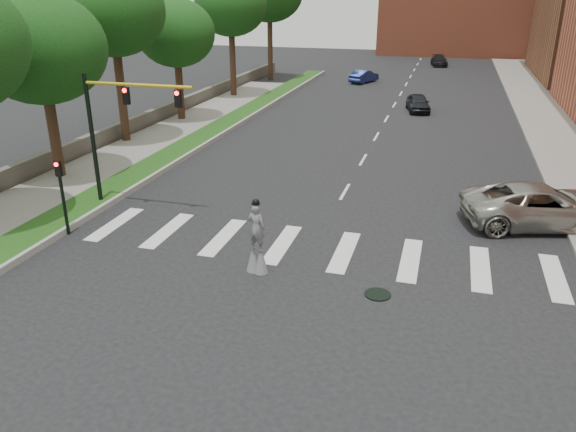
{
  "coord_description": "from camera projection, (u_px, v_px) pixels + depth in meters",
  "views": [
    {
      "loc": [
        4.65,
        -18.87,
        9.69
      ],
      "look_at": [
        -0.75,
        0.0,
        1.7
      ],
      "focal_mm": 35.0,
      "sensor_mm": 36.0,
      "label": 1
    }
  ],
  "objects": [
    {
      "name": "suv_crossing",
      "position": [
        542.0,
        206.0,
        24.33
      ],
      "size": [
        7.24,
        4.69,
        1.85
      ],
      "primitive_type": "imported",
      "rotation": [
        0.0,
        0.0,
        1.83
      ],
      "color": "#A4A19A",
      "rests_on": "ground"
    },
    {
      "name": "car_near",
      "position": [
        418.0,
        103.0,
        47.25
      ],
      "size": [
        2.51,
        4.45,
        1.43
      ],
      "primitive_type": "imported",
      "rotation": [
        0.0,
        0.0,
        0.21
      ],
      "color": "black",
      "rests_on": "ground"
    },
    {
      "name": "stilt_performer",
      "position": [
        257.0,
        243.0,
        20.26
      ],
      "size": [
        0.83,
        0.58,
        2.86
      ],
      "rotation": [
        0.0,
        0.0,
        2.96
      ],
      "color": "#331F14",
      "rests_on": "ground"
    },
    {
      "name": "manhole",
      "position": [
        378.0,
        294.0,
        19.09
      ],
      "size": [
        0.9,
        0.9,
        0.04
      ],
      "primitive_type": "cylinder",
      "color": "black",
      "rests_on": "ground"
    },
    {
      "name": "tree_4",
      "position": [
        231.0,
        5.0,
        50.78
      ],
      "size": [
        6.59,
        6.59,
        11.1
      ],
      "color": "#331F14",
      "rests_on": "ground"
    },
    {
      "name": "car_mid",
      "position": [
        364.0,
        76.0,
        61.62
      ],
      "size": [
        2.91,
        4.4,
        1.37
      ],
      "primitive_type": "imported",
      "rotation": [
        0.0,
        0.0,
        2.76
      ],
      "color": "navy",
      "rests_on": "ground"
    },
    {
      "name": "secondary_signal",
      "position": [
        62.0,
        191.0,
        23.09
      ],
      "size": [
        0.25,
        0.21,
        3.23
      ],
      "color": "black",
      "rests_on": "ground"
    },
    {
      "name": "sidewalk_right",
      "position": [
        558.0,
        131.0,
        40.68
      ],
      "size": [
        5.0,
        90.0,
        0.18
      ],
      "primitive_type": "cube",
      "color": "slate",
      "rests_on": "ground"
    },
    {
      "name": "median_curb",
      "position": [
        237.0,
        125.0,
        42.06
      ],
      "size": [
        0.2,
        60.0,
        0.28
      ],
      "primitive_type": "cube",
      "color": "#989993",
      "rests_on": "ground"
    },
    {
      "name": "traffic_signal",
      "position": [
        114.0,
        121.0,
        25.24
      ],
      "size": [
        5.3,
        0.23,
        6.2
      ],
      "color": "black",
      "rests_on": "ground"
    },
    {
      "name": "tree_1",
      "position": [
        40.0,
        49.0,
        28.24
      ],
      "size": [
        6.59,
        6.59,
        9.68
      ],
      "color": "#331F14",
      "rests_on": "ground"
    },
    {
      "name": "ground_plane",
      "position": [
        307.0,
        259.0,
        21.64
      ],
      "size": [
        160.0,
        160.0,
        0.0
      ],
      "primitive_type": "plane",
      "color": "black",
      "rests_on": "ground"
    },
    {
      "name": "stone_wall",
      "position": [
        170.0,
        110.0,
        45.36
      ],
      "size": [
        0.5,
        56.0,
        1.1
      ],
      "primitive_type": "cube",
      "color": "#504B45",
      "rests_on": "ground"
    },
    {
      "name": "tree_2",
      "position": [
        112.0,
        12.0,
        34.83
      ],
      "size": [
        6.55,
        6.55,
        11.16
      ],
      "color": "#331F14",
      "rests_on": "ground"
    },
    {
      "name": "sidewalk_left",
      "position": [
        117.0,
        158.0,
        34.21
      ],
      "size": [
        4.0,
        60.0,
        0.18
      ],
      "primitive_type": "cube",
      "color": "slate",
      "rests_on": "ground"
    },
    {
      "name": "car_far",
      "position": [
        439.0,
        61.0,
        74.9
      ],
      "size": [
        2.55,
        4.86,
        1.34
      ],
      "primitive_type": "imported",
      "rotation": [
        0.0,
        0.0,
        0.15
      ],
      "color": "black",
      "rests_on": "ground"
    },
    {
      "name": "grass_median",
      "position": [
        224.0,
        125.0,
        42.33
      ],
      "size": [
        2.0,
        60.0,
        0.25
      ],
      "primitive_type": "cube",
      "color": "#194213",
      "rests_on": "ground"
    },
    {
      "name": "tree_3",
      "position": [
        176.0,
        34.0,
        41.75
      ],
      "size": [
        5.88,
        5.88,
        9.08
      ],
      "color": "#331F14",
      "rests_on": "ground"
    }
  ]
}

